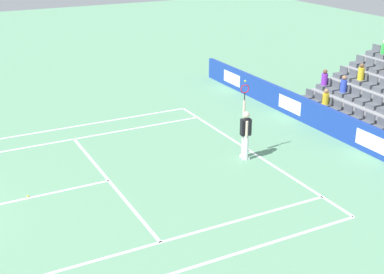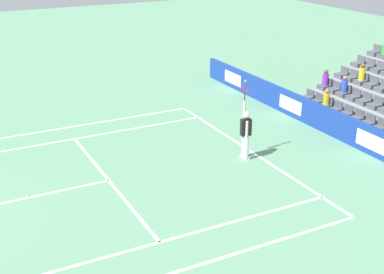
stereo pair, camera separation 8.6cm
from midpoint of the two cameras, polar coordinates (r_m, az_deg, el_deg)
The scene contains 10 objects.
line_baseline at distance 19.88m, azimuth 6.04°, elevation -1.43°, with size 10.97×0.10×0.01m, color white.
line_service at distance 17.69m, azimuth -9.07°, elevation -4.65°, with size 8.23×0.10×0.01m, color white.
line_centre_service at distance 17.11m, azimuth -19.30°, elevation -6.66°, with size 0.10×6.40×0.01m, color white.
line_singles_sideline_left at distance 21.22m, azimuth -13.85°, elevation -0.43°, with size 0.10×11.89×0.01m, color white.
line_singles_sideline_right at distance 14.18m, azimuth -5.30°, elevation -11.68°, with size 0.10×11.89×0.01m, color white.
line_doubles_sideline_left at distance 22.47m, azimuth -14.73°, elevation 0.75°, with size 0.10×11.89×0.01m, color white.
line_centre_mark at distance 19.83m, azimuth 5.80°, elevation -1.48°, with size 0.10×0.20×0.01m, color white.
sponsor_barrier at distance 21.88m, azimuth 14.39°, elevation 1.67°, with size 19.32×0.22×1.06m.
tennis_player at distance 18.82m, azimuth 5.64°, elevation 0.48°, with size 0.51×0.40×2.85m.
loose_tennis_ball at distance 17.23m, azimuth -17.38°, elevation -6.09°, with size 0.07×0.07×0.07m, color #D1E533.
Camera 1 is at (-15.13, -1.61, 7.80)m, focal length 49.58 mm.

